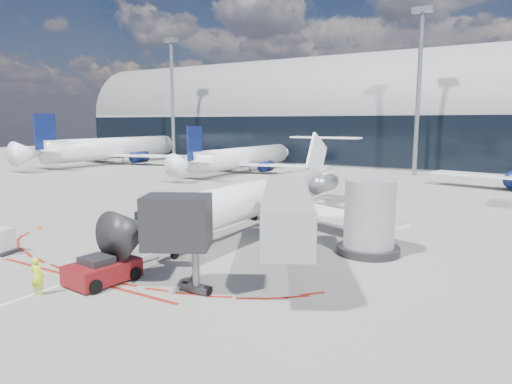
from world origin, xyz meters
The scene contains 15 objects.
ground centered at (0.00, 0.00, 0.00)m, with size 260.00×260.00×0.00m, color slate.
apron_centerline centered at (0.00, 2.00, 0.01)m, with size 0.25×40.00×0.01m, color silver.
apron_stop_bar centered at (0.00, -11.50, 0.01)m, with size 14.00×0.25×0.01m, color maroon.
terminal_building centered at (0.00, 64.97, 8.52)m, with size 150.00×24.15×24.00m.
jet_bridge centered at (9.79, -3.01, 3.01)m, with size 10.03×15.20×4.90m.
light_mast_west centered at (-45.00, 48.00, 12.50)m, with size 0.70×0.70×25.00m, color gray.
light_mast_centre centered at (5.00, 48.00, 12.50)m, with size 0.70×0.70×25.00m, color gray.
regional_jet centered at (2.05, 4.71, 2.47)m, with size 23.98×29.58×7.41m.
pushback_tug centered at (1.57, -11.25, 0.65)m, with size 2.72×5.78×1.48m.
ramp_worker centered at (0.25, -14.09, 0.95)m, with size 0.69×0.45×1.90m, color #D5FF1A.
uld_container centered at (-8.44, -10.94, 0.80)m, with size 2.00×1.81×1.62m.
safety_cone_left centered at (-12.30, -5.59, 0.22)m, with size 0.32×0.32×0.44m, color #D56804.
safety_cone_right centered at (5.46, -8.47, 0.27)m, with size 0.39×0.39×0.53m, color #D56804.
bg_airliner_0 centered at (-51.76, 38.68, 6.14)m, with size 37.95×40.19×12.28m, color white, non-canonical shape.
bg_airliner_1 centered at (-20.99, 37.86, 4.87)m, with size 30.10×31.87×9.74m, color white, non-canonical shape.
Camera 1 is at (20.50, -26.98, 8.45)m, focal length 32.00 mm.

